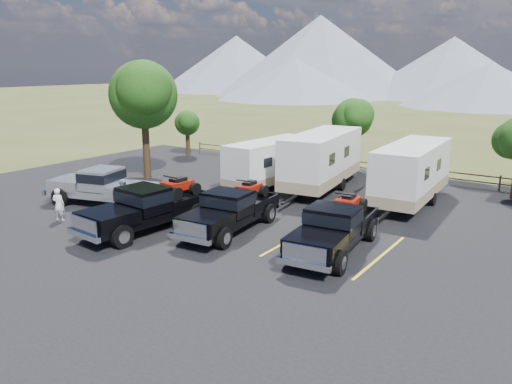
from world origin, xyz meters
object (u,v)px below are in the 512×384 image
Objects in this scene: trailer_right at (412,173)px; person_a at (59,204)px; rig_left at (149,206)px; trailer_center at (322,160)px; rig_center at (231,209)px; pickup_silver at (105,186)px; trailer_left at (270,163)px; tree_big_nw at (143,95)px; rig_right at (335,227)px; person_b at (124,197)px.

person_a is at bearing -138.74° from trailer_right.
trailer_center reaches higher than rig_left.
rig_center is 4.03× the size of person_a.
pickup_silver is (-8.08, -9.87, -0.78)m from trailer_center.
rig_left is 10.09m from trailer_left.
trailer_center is (-0.23, 9.47, 0.80)m from rig_center.
tree_big_nw is at bearing -161.58° from trailer_left.
trailer_center reaches higher than rig_right.
pickup_silver reaches higher than person_a.
rig_right is at bearing 170.55° from person_a.
tree_big_nw is at bearing -169.93° from trailer_center.
tree_big_nw is 0.82× the size of trailer_right.
rig_center is at bearing 35.81° from rig_left.
pickup_silver is at bearing -137.04° from trailer_center.
rig_center is 8.32m from pickup_silver.
person_a is (-7.69, -13.04, -1.01)m from trailer_center.
trailer_center is (2.87, 1.38, 0.28)m from trailer_left.
tree_big_nw reaches higher than person_a.
trailer_right is (0.27, 8.95, 0.69)m from rig_right.
rig_right reaches higher than rig_center.
rig_left is (8.37, -7.80, -4.45)m from tree_big_nw.
rig_center is 3.64× the size of person_b.
rig_right is 3.69× the size of person_b.
trailer_center is (-5.32, 9.17, 0.79)m from rig_right.
rig_right is 0.66× the size of trailer_center.
trailer_center is at bearing -146.54° from person_a.
trailer_center is at bearing 35.26° from person_b.
trailer_center reaches higher than trailer_left.
trailer_center is at bearing 79.64° from rig_left.
pickup_silver is at bearing -147.50° from trailer_right.
rig_left is at bearing 172.70° from person_a.
trailer_left reaches higher than person_b.
tree_big_nw is at bearing 103.65° from person_b.
trailer_center reaches higher than rig_center.
tree_big_nw is 1.20× the size of rig_center.
tree_big_nw is 4.35× the size of person_b.
pickup_silver is (-8.31, -0.40, 0.02)m from rig_center.
pickup_silver is 3.20m from person_a.
rig_left is 1.07× the size of rig_center.
trailer_right is 5.86× the size of person_a.
tree_big_nw reaches higher than rig_left.
trailer_right is at bearing 81.81° from rig_right.
tree_big_nw is 12.28m from rig_left.
pickup_silver reaches higher than person_b.
rig_left reaches higher than person_a.
person_a is at bearing -149.96° from person_b.
trailer_center is at bearing 29.04° from trailer_left.
person_b is (-3.03, -9.07, -0.64)m from trailer_left.
rig_center is 8.69m from person_a.
trailer_left is at bearing 105.36° from rig_center.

